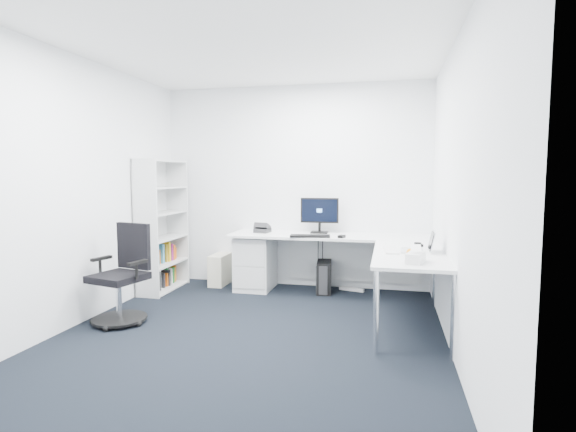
% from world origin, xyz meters
% --- Properties ---
extents(ground, '(4.20, 4.20, 0.00)m').
position_xyz_m(ground, '(0.00, 0.00, 0.00)').
color(ground, black).
extents(ceiling, '(4.20, 4.20, 0.00)m').
position_xyz_m(ceiling, '(0.00, 0.00, 2.70)').
color(ceiling, white).
extents(wall_back, '(3.60, 0.02, 2.70)m').
position_xyz_m(wall_back, '(0.00, 2.10, 1.35)').
color(wall_back, white).
rests_on(wall_back, ground).
extents(wall_front, '(3.60, 0.02, 2.70)m').
position_xyz_m(wall_front, '(0.00, -2.10, 1.35)').
color(wall_front, white).
rests_on(wall_front, ground).
extents(wall_left, '(0.02, 4.20, 2.70)m').
position_xyz_m(wall_left, '(-1.80, 0.00, 1.35)').
color(wall_left, white).
rests_on(wall_left, ground).
extents(wall_right, '(0.02, 4.20, 2.70)m').
position_xyz_m(wall_right, '(1.80, 0.00, 1.35)').
color(wall_right, white).
rests_on(wall_right, ground).
extents(l_desk, '(2.59, 1.45, 0.75)m').
position_xyz_m(l_desk, '(0.55, 1.40, 0.38)').
color(l_desk, silver).
rests_on(l_desk, ground).
extents(drawer_pedestal, '(0.46, 0.57, 0.70)m').
position_xyz_m(drawer_pedestal, '(-0.46, 1.77, 0.35)').
color(drawer_pedestal, silver).
rests_on(drawer_pedestal, ground).
extents(bookshelf, '(0.33, 0.85, 1.71)m').
position_xyz_m(bookshelf, '(-1.62, 1.45, 0.85)').
color(bookshelf, silver).
rests_on(bookshelf, ground).
extents(task_chair, '(0.68, 0.68, 1.01)m').
position_xyz_m(task_chair, '(-1.41, 0.13, 0.50)').
color(task_chair, black).
rests_on(task_chair, ground).
extents(black_pc_tower, '(0.23, 0.43, 0.40)m').
position_xyz_m(black_pc_tower, '(0.46, 1.79, 0.20)').
color(black_pc_tower, black).
rests_on(black_pc_tower, ground).
extents(beige_pc_tower, '(0.20, 0.44, 0.42)m').
position_xyz_m(beige_pc_tower, '(-1.00, 1.89, 0.21)').
color(beige_pc_tower, beige).
rests_on(beige_pc_tower, ground).
extents(power_strip, '(0.33, 0.14, 0.04)m').
position_xyz_m(power_strip, '(0.80, 1.94, 0.02)').
color(power_strip, silver).
rests_on(power_strip, ground).
extents(monitor, '(0.50, 0.18, 0.47)m').
position_xyz_m(monitor, '(0.38, 1.89, 0.99)').
color(monitor, black).
rests_on(monitor, l_desk).
extents(black_keyboard, '(0.50, 0.24, 0.02)m').
position_xyz_m(black_keyboard, '(0.32, 1.50, 0.77)').
color(black_keyboard, black).
rests_on(black_keyboard, l_desk).
extents(mouse, '(0.09, 0.12, 0.03)m').
position_xyz_m(mouse, '(0.71, 1.52, 0.77)').
color(mouse, black).
rests_on(mouse, l_desk).
extents(desk_phone, '(0.21, 0.21, 0.13)m').
position_xyz_m(desk_phone, '(-0.36, 1.78, 0.82)').
color(desk_phone, '#27272A').
rests_on(desk_phone, l_desk).
extents(laptop, '(0.31, 0.30, 0.22)m').
position_xyz_m(laptop, '(1.49, 0.70, 0.86)').
color(laptop, silver).
rests_on(laptop, l_desk).
extents(white_keyboard, '(0.16, 0.47, 0.02)m').
position_xyz_m(white_keyboard, '(1.28, 0.71, 0.76)').
color(white_keyboard, silver).
rests_on(white_keyboard, l_desk).
extents(headphones, '(0.13, 0.19, 0.05)m').
position_xyz_m(headphones, '(1.58, 1.09, 0.78)').
color(headphones, black).
rests_on(headphones, l_desk).
extents(orange_fruit, '(0.08, 0.08, 0.08)m').
position_xyz_m(orange_fruit, '(1.46, 0.39, 0.79)').
color(orange_fruit, orange).
rests_on(orange_fruit, l_desk).
extents(tissue_box, '(0.19, 0.27, 0.09)m').
position_xyz_m(tissue_box, '(1.49, 0.13, 0.80)').
color(tissue_box, silver).
rests_on(tissue_box, l_desk).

